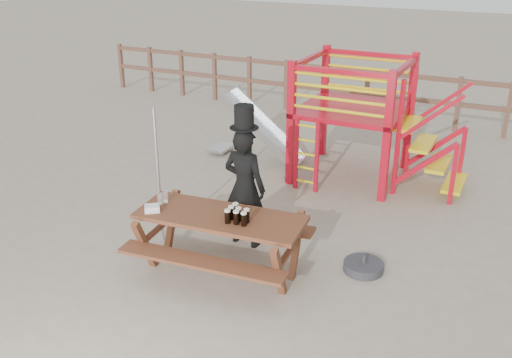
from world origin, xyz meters
The scene contains 10 objects.
ground centered at (0.00, 0.00, 0.00)m, with size 60.00×60.00×0.00m, color tan.
back_fence centered at (0.00, 7.00, 0.74)m, with size 15.09×0.09×1.20m.
playground_fort centered at (0.12, 3.58, 1.07)m, with size 4.71×1.84×2.10m.
picnic_table centered at (-0.25, -0.18, 0.50)m, with size 2.17×1.60×0.79m.
man_with_hat centered at (-0.33, 0.61, 0.88)m, with size 0.63×0.44×1.96m.
metal_pole centered at (-1.40, 0.18, 0.95)m, with size 0.04×0.04×1.90m, color #B2B2B7.
parasol_base centered at (1.34, 0.63, 0.06)m, with size 0.51×0.51×0.21m.
paper_bag centered at (-1.05, -0.46, 0.83)m, with size 0.18×0.14×0.08m, color white.
stout_pints centered at (0.01, -0.24, 0.88)m, with size 0.28×0.27×0.17m.
empty_glasses centered at (-1.06, -0.21, 0.86)m, with size 0.09×0.16×0.15m.
Camera 1 is at (2.86, -5.52, 3.88)m, focal length 40.00 mm.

